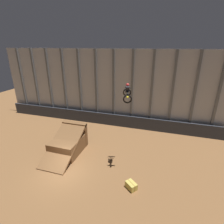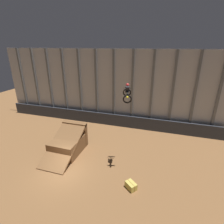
# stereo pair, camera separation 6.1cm
# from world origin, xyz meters

# --- Properties ---
(ground_plane) EXTENTS (60.00, 60.00, 0.00)m
(ground_plane) POSITION_xyz_m (0.00, 0.00, 0.00)
(ground_plane) COLOR brown
(arena_back_wall) EXTENTS (32.00, 0.40, 10.39)m
(arena_back_wall) POSITION_xyz_m (0.00, 11.47, 5.19)
(arena_back_wall) COLOR #ADB2B7
(arena_back_wall) RESTS_ON ground_plane
(lower_barrier) EXTENTS (31.36, 0.20, 1.71)m
(lower_barrier) POSITION_xyz_m (0.00, 10.77, 0.85)
(lower_barrier) COLOR #2D333D
(lower_barrier) RESTS_ON ground_plane
(dirt_ramp) EXTENTS (2.85, 5.45, 2.87)m
(dirt_ramp) POSITION_xyz_m (-1.34, 3.27, 0.97)
(dirt_ramp) COLOR brown
(dirt_ramp) RESTS_ON ground_plane
(rider_bike_solo) EXTENTS (1.09, 1.86, 1.55)m
(rider_bike_solo) POSITION_xyz_m (4.99, 2.82, 7.10)
(rider_bike_solo) COLOR black
(hay_bale_trackside) EXTENTS (1.07, 1.04, 0.57)m
(hay_bale_trackside) POSITION_xyz_m (6.17, -0.07, 0.28)
(hay_bale_trackside) COLOR #CCB751
(hay_bale_trackside) RESTS_ON ground_plane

